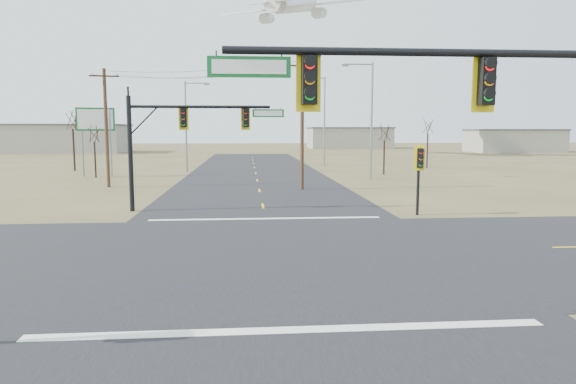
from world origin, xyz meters
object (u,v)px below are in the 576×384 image
object	(u,v)px
pedestal_signal_ne	(420,163)
streetlight_c	(188,121)
bare_tree_d	(428,126)
highway_sign	(96,129)
bare_tree_c	(385,132)
utility_pole_near	(302,122)
mast_arm_far	(186,128)
bare_tree_b	(72,119)
utility_pole_far	(106,126)
bare_tree_a	(94,133)
streetlight_b	(323,116)
streetlight_a	(369,114)
mast_arm_near	(495,111)

from	to	relation	value
pedestal_signal_ne	streetlight_c	xyz separation A→B (m)	(-15.62, 30.47, 2.70)
pedestal_signal_ne	bare_tree_d	xyz separation A→B (m)	(12.52, 33.66, 2.24)
highway_sign	bare_tree_c	world-z (taller)	highway_sign
pedestal_signal_ne	utility_pole_near	bearing A→B (deg)	126.94
mast_arm_far	bare_tree_b	xyz separation A→B (m)	(-16.05, 30.22, 1.06)
highway_sign	bare_tree_d	world-z (taller)	highway_sign
utility_pole_far	bare_tree_b	xyz separation A→B (m)	(-8.26, 17.36, 0.87)
streetlight_c	bare_tree_a	distance (m)	10.40
highway_sign	streetlight_b	world-z (taller)	streetlight_b
streetlight_a	bare_tree_b	distance (m)	33.20
utility_pole_near	streetlight_c	distance (m)	20.82
streetlight_a	bare_tree_c	size ratio (longest dim) A/B	1.93
mast_arm_near	bare_tree_c	world-z (taller)	mast_arm_near
highway_sign	bare_tree_d	distance (m)	37.46
mast_arm_far	bare_tree_c	size ratio (longest dim) A/B	1.57
utility_pole_far	pedestal_signal_ne	bearing A→B (deg)	-37.43
mast_arm_far	streetlight_b	xyz separation A→B (m)	(13.16, 36.10, 1.65)
mast_arm_far	bare_tree_d	world-z (taller)	mast_arm_far
mast_arm_far	bare_tree_b	distance (m)	34.23
streetlight_b	streetlight_c	xyz separation A→B (m)	(-16.12, -8.42, -0.84)
mast_arm_far	bare_tree_c	world-z (taller)	mast_arm_far
mast_arm_near	pedestal_signal_ne	distance (m)	16.08
streetlight_a	utility_pole_near	bearing A→B (deg)	-150.04
bare_tree_d	streetlight_a	bearing A→B (deg)	-129.23
streetlight_c	mast_arm_near	bearing A→B (deg)	-93.23
pedestal_signal_ne	streetlight_a	size ratio (longest dim) A/B	0.35
bare_tree_d	pedestal_signal_ne	bearing A→B (deg)	-110.40
pedestal_signal_ne	utility_pole_near	world-z (taller)	utility_pole_near
utility_pole_far	bare_tree_b	distance (m)	19.25
bare_tree_d	utility_pole_near	bearing A→B (deg)	-129.70
streetlight_b	bare_tree_d	size ratio (longest dim) A/B	1.80
bare_tree_a	bare_tree_c	bearing A→B (deg)	1.75
mast_arm_far	bare_tree_b	size ratio (longest dim) A/B	1.22
mast_arm_far	streetlight_c	xyz separation A→B (m)	(-2.95, 27.68, 0.81)
pedestal_signal_ne	streetlight_b	size ratio (longest dim) A/B	0.34
bare_tree_d	bare_tree_a	bearing A→B (deg)	-165.67
mast_arm_far	streetlight_a	distance (m)	23.68
streetlight_b	bare_tree_b	world-z (taller)	streetlight_b
highway_sign	bare_tree_b	distance (m)	9.16
streetlight_b	bare_tree_c	world-z (taller)	streetlight_b
utility_pole_far	bare_tree_b	size ratio (longest dim) A/B	1.31
streetlight_c	bare_tree_b	bearing A→B (deg)	151.20
streetlight_c	bare_tree_b	size ratio (longest dim) A/B	1.36
pedestal_signal_ne	streetlight_b	distance (m)	39.06
utility_pole_far	highway_sign	xyz separation A→B (m)	(-3.54, 9.59, -0.17)
utility_pole_near	streetlight_c	bearing A→B (deg)	120.71
pedestal_signal_ne	utility_pole_far	bearing A→B (deg)	157.87
mast_arm_far	streetlight_b	bearing A→B (deg)	48.54
bare_tree_c	bare_tree_d	world-z (taller)	bare_tree_d
mast_arm_far	bare_tree_d	size ratio (longest dim) A/B	1.40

